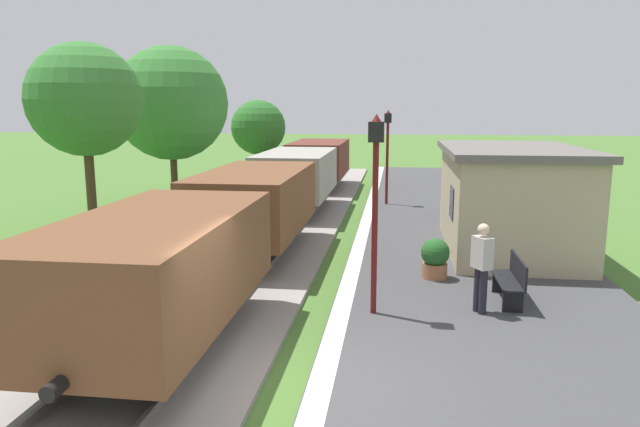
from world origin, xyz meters
TOP-DOWN VIEW (x-y plane):
  - ground_plane at (0.00, 0.00)m, footprint 160.00×160.00m
  - platform_slab at (3.20, 0.00)m, footprint 6.00×60.00m
  - platform_edge_stripe at (0.40, 0.00)m, footprint 0.36×60.00m
  - track_ballast at (-2.40, 0.00)m, footprint 3.80×60.00m
  - rail_near at (-1.68, 0.00)m, footprint 0.07×60.00m
  - rail_far at (-3.12, 0.00)m, footprint 0.07×60.00m
  - freight_train at (-2.40, 11.03)m, footprint 2.50×26.00m
  - station_hut at (4.40, 8.47)m, footprint 3.50×5.80m
  - bench_near_hut at (3.68, 3.97)m, footprint 0.42×1.50m
  - bench_down_platform at (3.68, 13.30)m, footprint 0.42×1.50m
  - person_waiting at (2.99, 3.29)m, footprint 0.39×0.45m
  - potted_planter at (2.29, 5.45)m, footprint 0.64×0.64m
  - lamp_post_near at (1.01, 3.00)m, footprint 0.28×0.28m
  - lamp_post_far at (1.01, 15.56)m, footprint 0.28×0.28m
  - tree_trackside_far at (-7.72, 8.81)m, footprint 3.32×3.32m
  - tree_field_left at (-7.78, 15.58)m, footprint 4.61×4.61m
  - tree_field_distant at (-5.97, 23.13)m, footprint 2.90×2.90m

SIDE VIEW (x-z plane):
  - ground_plane at x=0.00m, z-range 0.00..0.00m
  - track_ballast at x=-2.40m, z-range 0.00..0.12m
  - platform_slab at x=3.20m, z-range 0.00..0.25m
  - rail_near at x=-1.68m, z-range 0.12..0.26m
  - rail_far at x=-3.12m, z-range 0.12..0.26m
  - platform_edge_stripe at x=0.40m, z-range 0.25..0.26m
  - bench_near_hut at x=3.68m, z-range 0.27..1.18m
  - bench_down_platform at x=3.68m, z-range 0.27..1.18m
  - potted_planter at x=2.29m, z-range 0.26..1.18m
  - person_waiting at x=2.99m, z-range 0.33..2.04m
  - freight_train at x=-2.40m, z-range 0.34..2.46m
  - station_hut at x=4.40m, z-range 0.26..3.04m
  - lamp_post_near at x=1.01m, z-range 0.95..4.65m
  - lamp_post_far at x=1.01m, z-range 0.95..4.65m
  - tree_field_distant at x=-5.97m, z-range 0.75..5.19m
  - tree_field_left at x=-7.78m, z-range 0.94..7.45m
  - tree_trackside_far at x=-7.72m, z-range 1.29..7.22m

